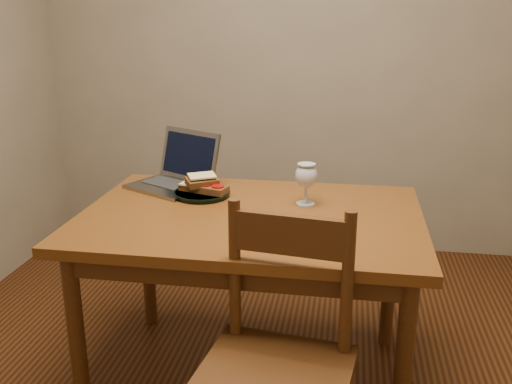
% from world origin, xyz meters
% --- Properties ---
extents(back_wall, '(3.20, 0.02, 2.60)m').
position_xyz_m(back_wall, '(0.00, 1.61, 1.30)').
color(back_wall, gray).
rests_on(back_wall, floor).
extents(table, '(1.30, 0.90, 0.74)m').
position_xyz_m(table, '(-0.02, 0.09, 0.65)').
color(table, '#53250D').
rests_on(table, floor).
extents(chair, '(0.49, 0.48, 0.47)m').
position_xyz_m(chair, '(0.15, -0.49, 0.51)').
color(chair, '#3F250D').
rests_on(chair, floor).
extents(plate, '(0.24, 0.24, 0.02)m').
position_xyz_m(plate, '(-0.26, 0.27, 0.75)').
color(plate, black).
rests_on(plate, table).
extents(sandwich_cheese, '(0.13, 0.10, 0.03)m').
position_xyz_m(sandwich_cheese, '(-0.30, 0.28, 0.78)').
color(sandwich_cheese, '#381E0C').
rests_on(sandwich_cheese, plate).
extents(sandwich_tomato, '(0.14, 0.11, 0.04)m').
position_xyz_m(sandwich_tomato, '(-0.22, 0.25, 0.78)').
color(sandwich_tomato, '#381E0C').
rests_on(sandwich_tomato, plate).
extents(sandwich_top, '(0.15, 0.14, 0.04)m').
position_xyz_m(sandwich_top, '(-0.26, 0.27, 0.81)').
color(sandwich_top, '#381E0C').
rests_on(sandwich_top, plate).
extents(milk_glass, '(0.09, 0.09, 0.17)m').
position_xyz_m(milk_glass, '(0.17, 0.23, 0.83)').
color(milk_glass, white).
rests_on(milk_glass, table).
extents(laptop, '(0.42, 0.41, 0.23)m').
position_xyz_m(laptop, '(-0.41, 0.40, 0.80)').
color(laptop, slate).
rests_on(laptop, table).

